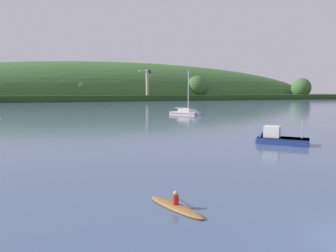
% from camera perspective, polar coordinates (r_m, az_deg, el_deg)
% --- Properties ---
extents(far_shoreline_hill, '(450.19, 116.47, 54.95)m').
position_cam_1_polar(far_shoreline_hill, '(228.60, -10.04, 5.02)').
color(far_shoreline_hill, '#27431B').
rests_on(far_shoreline_hill, ground).
extents(dockside_crane, '(9.48, 10.06, 19.53)m').
position_cam_1_polar(dockside_crane, '(189.89, -4.00, 7.55)').
color(dockside_crane, '#4C4C51').
rests_on(dockside_crane, ground).
extents(sailboat_midwater_white, '(7.61, 8.74, 12.42)m').
position_cam_1_polar(sailboat_midwater_white, '(75.54, 3.96, 2.27)').
color(sailboat_midwater_white, '#ADB2BC').
rests_on(sailboat_midwater_white, ground).
extents(fishing_boat_moored, '(5.75, 5.61, 3.64)m').
position_cam_1_polar(fishing_boat_moored, '(36.30, 19.87, -2.46)').
color(fishing_boat_moored, navy).
rests_on(fishing_boat_moored, ground).
extents(canoe_with_paddler, '(2.29, 3.89, 1.02)m').
position_cam_1_polar(canoe_with_paddler, '(15.75, 1.45, -15.00)').
color(canoe_with_paddler, brown).
rests_on(canoe_with_paddler, ground).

